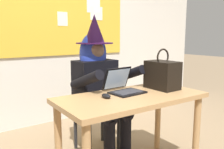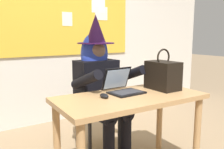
{
  "view_description": "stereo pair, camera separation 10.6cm",
  "coord_description": "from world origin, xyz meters",
  "px_view_note": "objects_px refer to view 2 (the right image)",
  "views": [
    {
      "loc": [
        -1.25,
        -1.4,
        1.23
      ],
      "look_at": [
        0.04,
        0.38,
        0.87
      ],
      "focal_mm": 38.44,
      "sensor_mm": 36.0,
      "label": 1
    },
    {
      "loc": [
        -1.16,
        -1.46,
        1.23
      ],
      "look_at": [
        0.04,
        0.38,
        0.87
      ],
      "focal_mm": 38.44,
      "sensor_mm": 36.0,
      "label": 2
    }
  ],
  "objects_px": {
    "person_costumed": "(99,78)",
    "computer_mouse": "(104,96)",
    "laptop": "(123,87)",
    "chair_at_desk": "(94,102)",
    "handbag": "(163,75)",
    "desk_main": "(130,108)"
  },
  "relations": [
    {
      "from": "laptop",
      "to": "handbag",
      "type": "relative_size",
      "value": 0.82
    },
    {
      "from": "chair_at_desk",
      "to": "handbag",
      "type": "relative_size",
      "value": 2.4
    },
    {
      "from": "handbag",
      "to": "computer_mouse",
      "type": "bearing_deg",
      "value": 177.44
    },
    {
      "from": "desk_main",
      "to": "laptop",
      "type": "xyz_separation_m",
      "value": [
        0.01,
        0.13,
        0.16
      ]
    },
    {
      "from": "person_costumed",
      "to": "chair_at_desk",
      "type": "bearing_deg",
      "value": 176.84
    },
    {
      "from": "chair_at_desk",
      "to": "computer_mouse",
      "type": "distance_m",
      "value": 0.7
    },
    {
      "from": "chair_at_desk",
      "to": "person_costumed",
      "type": "xyz_separation_m",
      "value": [
        -0.0,
        -0.12,
        0.28
      ]
    },
    {
      "from": "desk_main",
      "to": "person_costumed",
      "type": "bearing_deg",
      "value": 88.29
    },
    {
      "from": "computer_mouse",
      "to": "handbag",
      "type": "relative_size",
      "value": 0.28
    },
    {
      "from": "person_costumed",
      "to": "handbag",
      "type": "distance_m",
      "value": 0.65
    },
    {
      "from": "chair_at_desk",
      "to": "person_costumed",
      "type": "height_order",
      "value": "person_costumed"
    },
    {
      "from": "laptop",
      "to": "handbag",
      "type": "xyz_separation_m",
      "value": [
        0.38,
        -0.1,
        0.09
      ]
    },
    {
      "from": "desk_main",
      "to": "chair_at_desk",
      "type": "relative_size",
      "value": 1.4
    },
    {
      "from": "desk_main",
      "to": "computer_mouse",
      "type": "xyz_separation_m",
      "value": [
        -0.22,
        0.06,
        0.13
      ]
    },
    {
      "from": "person_costumed",
      "to": "computer_mouse",
      "type": "relative_size",
      "value": 13.84
    },
    {
      "from": "person_costumed",
      "to": "computer_mouse",
      "type": "bearing_deg",
      "value": -28.12
    },
    {
      "from": "chair_at_desk",
      "to": "computer_mouse",
      "type": "height_order",
      "value": "chair_at_desk"
    },
    {
      "from": "person_costumed",
      "to": "handbag",
      "type": "relative_size",
      "value": 3.81
    },
    {
      "from": "person_costumed",
      "to": "desk_main",
      "type": "bearing_deg",
      "value": -3.75
    },
    {
      "from": "laptop",
      "to": "chair_at_desk",
      "type": "bearing_deg",
      "value": 86.07
    },
    {
      "from": "person_costumed",
      "to": "computer_mouse",
      "type": "distance_m",
      "value": 0.55
    },
    {
      "from": "chair_at_desk",
      "to": "handbag",
      "type": "bearing_deg",
      "value": 33.9
    }
  ]
}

